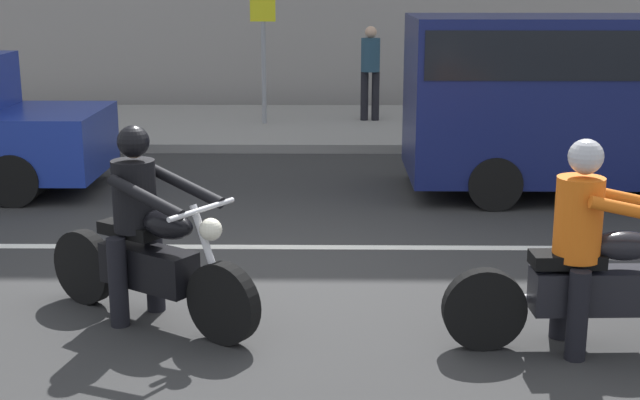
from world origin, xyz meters
name	(u,v)px	position (x,y,z in m)	size (l,w,h in m)	color
ground_plane	(269,276)	(0.00, 0.00, 0.00)	(80.00, 80.00, 0.00)	#2C2C2C
sidewalk_slab	(299,126)	(0.00, 8.00, 0.07)	(40.00, 4.40, 0.14)	gray
lane_marking_stripe	(291,247)	(0.17, 0.90, 0.00)	(18.00, 0.14, 0.01)	silver
motorcycle_with_rider_black_leather	(147,244)	(-0.87, -1.08, 0.64)	(1.85, 1.28, 1.57)	black
motorcycle_with_rider_orange_stripe	(590,265)	(2.44, -1.56, 0.64)	(2.15, 0.70, 1.57)	black
parked_van_navy	(610,92)	(4.03, 3.30, 1.29)	(4.98, 1.96, 2.21)	#11194C
street_sign_post	(263,45)	(-0.62, 7.88, 1.52)	(0.44, 0.08, 2.25)	gray
pedestrian_bystander	(370,66)	(1.27, 8.25, 1.12)	(0.34, 0.34, 1.68)	black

